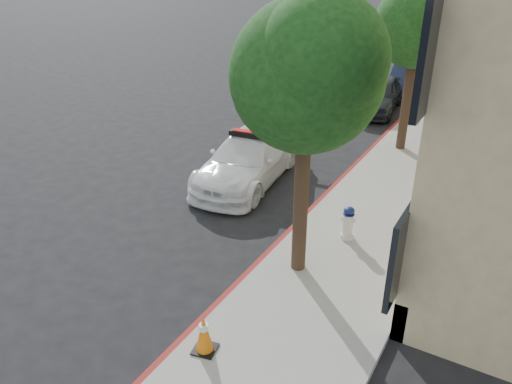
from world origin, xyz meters
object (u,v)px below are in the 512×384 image
at_px(parked_car_far, 409,79).
at_px(traffic_cone, 204,333).
at_px(parked_car_mid, 378,94).
at_px(fire_hydrant, 348,223).
at_px(police_car, 248,158).

xyz_separation_m(parked_car_far, traffic_cone, (1.38, -18.44, -0.19)).
height_order(parked_car_mid, fire_hydrant, parked_car_mid).
height_order(police_car, traffic_cone, police_car).
bearing_deg(parked_car_far, parked_car_mid, -103.13).
bearing_deg(parked_car_far, traffic_cone, -91.32).
relative_size(parked_car_mid, parked_car_far, 0.98).
xyz_separation_m(police_car, parked_car_mid, (1.17, 8.61, 0.01)).
relative_size(police_car, parked_car_far, 1.18).
bearing_deg(parked_car_far, fire_hydrant, -86.59).
bearing_deg(police_car, traffic_cone, -71.67).
relative_size(police_car, fire_hydrant, 6.13).
bearing_deg(parked_car_mid, police_car, -104.33).
height_order(parked_car_mid, traffic_cone, parked_car_mid).
bearing_deg(parked_car_mid, parked_car_far, 75.90).
relative_size(fire_hydrant, traffic_cone, 1.10).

